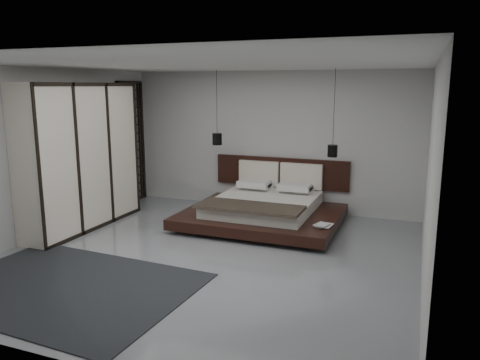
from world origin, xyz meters
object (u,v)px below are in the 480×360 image
at_px(wardrobe, 81,157).
at_px(rug, 65,287).
at_px(bed, 264,208).
at_px(pendant_left, 217,139).
at_px(lattice_screen, 132,143).
at_px(pendant_right, 333,151).

relative_size(wardrobe, rug, 0.82).
xyz_separation_m(wardrobe, rug, (1.50, -2.21, -1.27)).
height_order(bed, wardrobe, wardrobe).
bearing_deg(pendant_left, rug, -94.45).
relative_size(bed, pendant_left, 1.92).
bearing_deg(wardrobe, pendant_left, 45.32).
bearing_deg(lattice_screen, pendant_left, -2.95).
bearing_deg(bed, wardrobe, -154.66).
bearing_deg(pendant_left, lattice_screen, 177.05).
xyz_separation_m(lattice_screen, bed, (3.20, -0.54, -1.01)).
height_order(bed, rug, bed).
relative_size(pendant_left, pendant_right, 0.93).
xyz_separation_m(bed, pendant_right, (1.14, 0.44, 1.07)).
distance_m(pendant_left, pendant_right, 2.28).
bearing_deg(pendant_right, bed, -159.04).
bearing_deg(wardrobe, pendant_right, 24.15).
bearing_deg(lattice_screen, bed, -9.61).
bearing_deg(bed, lattice_screen, 170.39).
height_order(lattice_screen, rug, lattice_screen).
height_order(pendant_left, pendant_right, same).
relative_size(lattice_screen, bed, 0.94).
height_order(wardrobe, rug, wardrobe).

